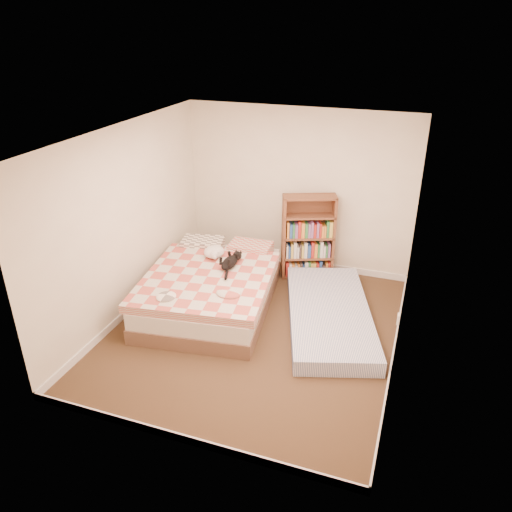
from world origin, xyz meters
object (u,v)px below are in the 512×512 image
(bed, at_px, (213,287))
(floor_mattress, at_px, (329,314))
(bookshelf, at_px, (308,246))
(black_cat, at_px, (231,261))
(white_dog, at_px, (214,252))

(bed, bearing_deg, floor_mattress, -4.27)
(bookshelf, xyz_separation_m, black_cat, (-0.82, -1.10, 0.11))
(bed, distance_m, white_dog, 0.52)
(bookshelf, relative_size, black_cat, 1.91)
(floor_mattress, height_order, white_dog, white_dog)
(floor_mattress, distance_m, black_cat, 1.51)
(bed, bearing_deg, black_cat, 34.74)
(bookshelf, distance_m, black_cat, 1.38)
(floor_mattress, bearing_deg, black_cat, 158.95)
(bookshelf, relative_size, floor_mattress, 0.57)
(black_cat, height_order, white_dog, same)
(black_cat, distance_m, white_dog, 0.37)
(bed, relative_size, black_cat, 3.59)
(black_cat, bearing_deg, white_dog, 157.71)
(floor_mattress, bearing_deg, bookshelf, 99.20)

